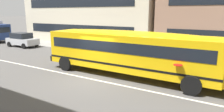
% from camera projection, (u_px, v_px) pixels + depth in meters
% --- Properties ---
extents(ground_plane, '(400.00, 400.00, 0.00)m').
position_uv_depth(ground_plane, '(92.00, 79.00, 12.11)').
color(ground_plane, '#54514F').
extents(sidewalk_far, '(120.00, 3.00, 0.01)m').
position_uv_depth(sidewalk_far, '(143.00, 55.00, 19.03)').
color(sidewalk_far, gray).
rests_on(sidewalk_far, ground_plane).
extents(lane_centreline, '(110.00, 0.16, 0.01)m').
position_uv_depth(lane_centreline, '(92.00, 79.00, 12.11)').
color(lane_centreline, silver).
rests_on(lane_centreline, ground_plane).
extents(school_bus, '(12.74, 3.04, 2.85)m').
position_uv_depth(school_bus, '(131.00, 50.00, 12.42)').
color(school_bus, yellow).
rests_on(school_bus, ground_plane).
extents(parked_car_silver_near_corner, '(3.93, 1.95, 1.64)m').
position_uv_depth(parked_car_silver_near_corner, '(22.00, 40.00, 23.42)').
color(parked_car_silver_near_corner, '#B7BABF').
rests_on(parked_car_silver_near_corner, ground_plane).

